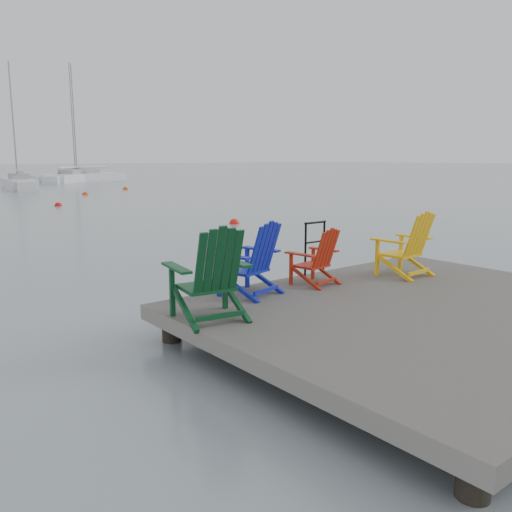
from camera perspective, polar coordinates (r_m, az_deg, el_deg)
ground at (r=7.79m, az=17.64°, el=-8.61°), size 400.00×400.00×0.00m
dock at (r=7.69m, az=17.79°, el=-6.16°), size 6.00×5.00×1.40m
handrail at (r=9.25m, az=6.22°, el=1.44°), size 0.48×0.04×0.90m
chair_green at (r=6.58m, az=-4.76°, el=-1.81°), size 1.03×0.97×1.16m
chair_blue at (r=7.75m, az=-0.36°, el=-0.27°), size 0.99×0.94×1.06m
chair_red at (r=8.46m, az=6.45°, el=-0.05°), size 0.77×0.73×0.89m
chair_yellow at (r=9.35m, az=15.68°, el=1.22°), size 0.88×0.82×1.08m
sailboat_near at (r=46.17m, az=-23.70°, el=6.90°), size 2.71×7.19×9.87m
sailboat_mid at (r=58.07m, az=-18.65°, el=7.77°), size 7.72×7.61×11.86m
sailboat_far at (r=58.91m, az=-17.89°, el=7.84°), size 8.77×3.24×11.81m
buoy_a at (r=20.38m, az=-2.31°, el=3.42°), size 0.38×0.38×0.38m
buoy_b at (r=29.60m, az=-20.10°, el=4.98°), size 0.37×0.37×0.37m
buoy_c at (r=43.16m, az=-13.57°, el=6.83°), size 0.41×0.41×0.41m
buoy_d at (r=37.84m, az=-17.54°, el=6.17°), size 0.40×0.40×0.40m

